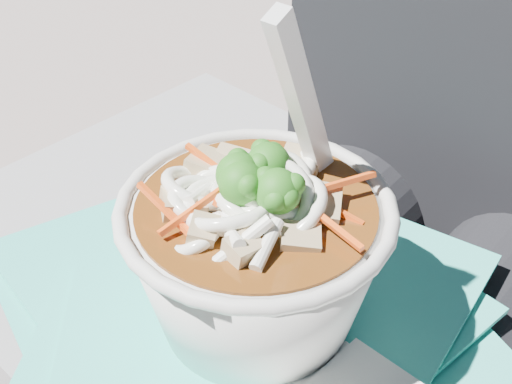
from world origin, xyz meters
The scene contains 3 objects.
person_body centered at (0.00, 0.09, 0.57)m, with size 0.34×0.94×1.02m.
plastic_bag centered at (-0.02, -0.01, 0.63)m, with size 0.43×0.35×0.02m.
udon_bowl centered at (-0.02, 0.00, 0.69)m, with size 0.17×0.17×0.21m.
Camera 1 is at (0.18, -0.25, 0.98)m, focal length 50.00 mm.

